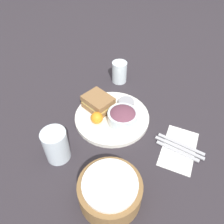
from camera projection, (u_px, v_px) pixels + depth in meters
ground_plane at (112, 118)px, 0.90m from camera, size 4.00×4.00×0.00m
plate at (112, 117)px, 0.89m from camera, size 0.30×0.30×0.02m
sandwich at (98, 103)px, 0.90m from camera, size 0.14×0.13×0.06m
salad_bowl at (123, 116)px, 0.84m from camera, size 0.12×0.12×0.06m
dressing_cup at (126, 104)px, 0.92m from camera, size 0.06×0.06×0.03m
orange_wedge at (97, 118)px, 0.85m from camera, size 0.05×0.05×0.05m
drink_glass at (56, 145)px, 0.73m from camera, size 0.08×0.08×0.12m
bread_basket at (110, 190)px, 0.63m from camera, size 0.19×0.19×0.09m
napkin at (179, 148)px, 0.79m from camera, size 0.11×0.20×0.00m
fork at (181, 144)px, 0.80m from camera, size 0.18×0.04×0.01m
knife at (179, 148)px, 0.79m from camera, size 0.18×0.04×0.01m
spoon at (177, 151)px, 0.78m from camera, size 0.16×0.04×0.01m
water_glass at (119, 72)px, 1.05m from camera, size 0.07×0.07×0.10m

